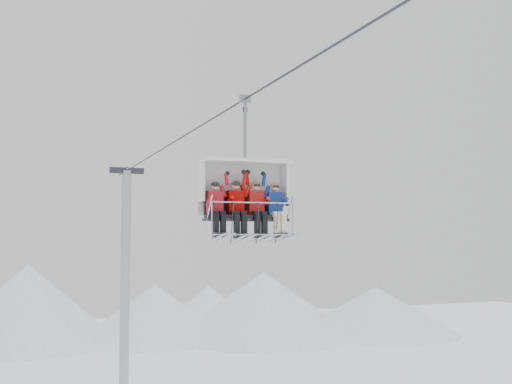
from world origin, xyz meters
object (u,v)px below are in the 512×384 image
object	(u,v)px
chairlift_carrier	(243,190)
skier_far_left	(216,207)
lift_tower_right	(125,299)
skier_center_right	(257,207)
skier_far_right	(276,207)
skier_center_left	(237,206)

from	to	relation	value
chairlift_carrier	skier_far_left	distance (m)	1.07
lift_tower_right	skier_center_right	bearing A→B (deg)	-89.21
skier_far_right	skier_center_right	bearing A→B (deg)	179.75
lift_tower_right	skier_center_right	distance (m)	21.74
skier_far_left	lift_tower_right	bearing A→B (deg)	87.59
skier_far_left	skier_center_right	world-z (taller)	skier_center_right
skier_center_left	skier_far_right	xyz separation A→B (m)	(1.17, -0.00, -0.01)
lift_tower_right	skier_far_left	xyz separation A→B (m)	(-0.90, -21.28, 4.44)
lift_tower_right	skier_far_right	bearing A→B (deg)	-87.67
skier_far_left	skier_center_left	xyz separation A→B (m)	(0.59, 0.01, 0.02)
skier_far_right	chairlift_carrier	bearing A→B (deg)	160.50
skier_far_left	skier_far_right	bearing A→B (deg)	0.09
chairlift_carrier	skier_center_right	xyz separation A→B (m)	(0.29, -0.30, -0.47)
skier_center_right	skier_far_right	world-z (taller)	skier_center_right
chairlift_carrier	skier_far_left	bearing A→B (deg)	-161.01
skier_center_right	chairlift_carrier	bearing A→B (deg)	133.95
skier_center_left	lift_tower_right	bearing A→B (deg)	89.18
skier_center_left	skier_far_right	bearing A→B (deg)	-0.12
skier_far_left	skier_far_right	world-z (taller)	skier_far_right
skier_far_left	skier_center_right	distance (m)	1.19
lift_tower_right	skier_far_left	bearing A→B (deg)	-92.41
lift_tower_right	skier_far_right	size ratio (longest dim) A/B	7.99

